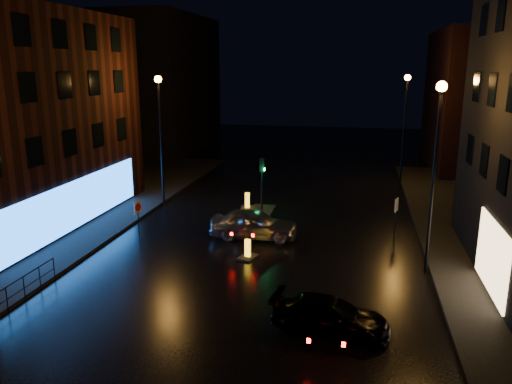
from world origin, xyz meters
TOP-DOWN VIEW (x-y plane):
  - ground at (0.00, 0.00)m, footprint 120.00×120.00m
  - pavement_left at (-14.00, 8.00)m, footprint 12.00×44.00m
  - building_far_left at (-16.00, 35.00)m, footprint 8.00×16.00m
  - building_far_right at (15.00, 32.00)m, footprint 8.00×14.00m
  - street_lamp_lfar at (-7.80, 14.00)m, footprint 0.44×0.44m
  - street_lamp_rnear at (7.80, 6.00)m, footprint 0.44×0.44m
  - street_lamp_rfar at (7.80, 22.00)m, footprint 0.44×0.44m
  - traffic_signal at (-1.20, 14.00)m, footprint 1.40×2.40m
  - guard_railing at (-8.00, -1.00)m, footprint 0.05×6.04m
  - silver_hatchback at (-0.66, 8.96)m, footprint 4.70×2.09m
  - dark_sedan at (3.92, -0.00)m, footprint 4.29×2.20m
  - bollard_near at (-0.35, 6.07)m, footprint 0.97×1.22m
  - bollard_far at (-2.21, 14.29)m, footprint 0.98×1.33m
  - road_sign_left at (-6.59, 7.53)m, footprint 0.21×0.50m
  - road_sign_right at (6.73, 10.62)m, footprint 0.22×0.51m

SIDE VIEW (x-z plane):
  - ground at x=0.00m, z-range 0.00..0.00m
  - pavement_left at x=-14.00m, z-range 0.00..0.15m
  - bollard_near at x=-0.35m, z-range -0.26..0.67m
  - bollard_far at x=-2.21m, z-range -0.30..0.78m
  - traffic_signal at x=-1.20m, z-range -1.22..2.23m
  - dark_sedan at x=3.92m, z-range 0.00..1.19m
  - guard_railing at x=-8.00m, z-range 0.24..1.24m
  - silver_hatchback at x=-0.66m, z-range 0.00..1.57m
  - road_sign_left at x=-6.59m, z-range 0.53..2.65m
  - road_sign_right at x=6.73m, z-range 0.54..2.69m
  - street_lamp_lfar at x=-7.80m, z-range 1.38..9.75m
  - street_lamp_rnear at x=7.80m, z-range 1.38..9.75m
  - street_lamp_rfar at x=7.80m, z-range 1.38..9.75m
  - building_far_right at x=15.00m, z-range 0.00..12.00m
  - building_far_left at x=-16.00m, z-range 0.00..14.00m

